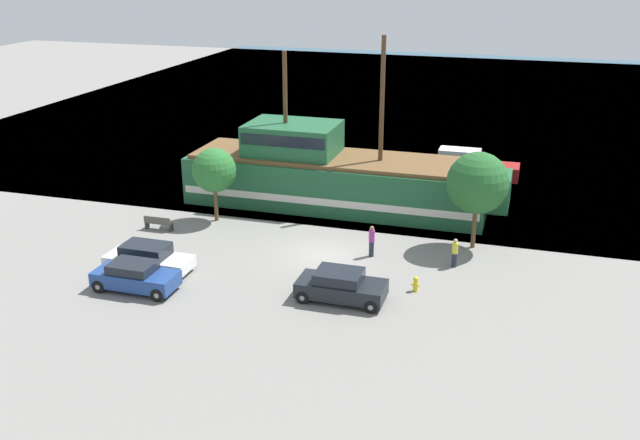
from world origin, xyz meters
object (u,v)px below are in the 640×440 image
(parked_car_curb_mid, at_px, (341,286))
(parked_car_curb_rear, at_px, (135,276))
(pedestrian_walking_far, at_px, (455,253))
(fire_hydrant, at_px, (416,283))
(moored_boat_dockside, at_px, (465,166))
(bench_promenade_east, at_px, (158,223))
(pirate_ship, at_px, (333,176))
(parked_car_curb_front, at_px, (148,258))
(pedestrian_walking_near, at_px, (372,241))

(parked_car_curb_mid, distance_m, parked_car_curb_rear, 10.01)
(pedestrian_walking_far, bearing_deg, fire_hydrant, -113.07)
(moored_boat_dockside, relative_size, bench_promenade_east, 4.37)
(moored_boat_dockside, bearing_deg, fire_hydrant, -90.68)
(moored_boat_dockside, relative_size, fire_hydrant, 9.76)
(parked_car_curb_rear, relative_size, fire_hydrant, 5.36)
(pirate_ship, bearing_deg, parked_car_curb_rear, -111.31)
(parked_car_curb_front, xyz_separation_m, pedestrian_walking_near, (10.57, 5.18, 0.16))
(pirate_ship, relative_size, pedestrian_walking_near, 11.72)
(bench_promenade_east, xyz_separation_m, pedestrian_walking_far, (17.40, -0.24, 0.35))
(pirate_ship, height_order, pedestrian_walking_far, pirate_ship)
(parked_car_curb_front, distance_m, bench_promenade_east, 5.84)
(pirate_ship, bearing_deg, moored_boat_dockside, 50.12)
(fire_hydrant, xyz_separation_m, pedestrian_walking_far, (1.45, 3.41, 0.38))
(pirate_ship, height_order, parked_car_curb_rear, pirate_ship)
(pirate_ship, distance_m, parked_car_curb_front, 14.12)
(fire_hydrant, bearing_deg, moored_boat_dockside, 89.32)
(bench_promenade_east, distance_m, pedestrian_walking_far, 17.41)
(pirate_ship, height_order, bench_promenade_east, pirate_ship)
(fire_hydrant, bearing_deg, parked_car_curb_front, -172.94)
(parked_car_curb_mid, height_order, pedestrian_walking_far, pedestrian_walking_far)
(moored_boat_dockside, relative_size, pedestrian_walking_near, 4.28)
(parked_car_curb_front, xyz_separation_m, fire_hydrant, (13.58, 1.68, -0.32))
(pedestrian_walking_far, bearing_deg, parked_car_curb_front, -161.30)
(parked_car_curb_rear, xyz_separation_m, pedestrian_walking_near, (10.06, 7.32, 0.17))
(moored_boat_dockside, bearing_deg, parked_car_curb_front, -122.57)
(parked_car_curb_mid, bearing_deg, pedestrian_walking_far, 49.03)
(moored_boat_dockside, distance_m, pedestrian_walking_near, 16.77)
(parked_car_curb_mid, height_order, pedestrian_walking_near, pedestrian_walking_near)
(moored_boat_dockside, bearing_deg, pedestrian_walking_far, -85.80)
(parked_car_curb_rear, bearing_deg, parked_car_curb_mid, 10.65)
(pirate_ship, relative_size, parked_car_curb_mid, 4.91)
(pirate_ship, xyz_separation_m, pedestrian_walking_near, (4.31, -7.42, -1.08))
(fire_hydrant, bearing_deg, parked_car_curb_mid, -148.47)
(pedestrian_walking_near, relative_size, pedestrian_walking_far, 1.11)
(fire_hydrant, bearing_deg, pirate_ship, 123.81)
(parked_car_curb_mid, relative_size, parked_car_curb_rear, 1.02)
(moored_boat_dockside, bearing_deg, pirate_ship, -129.88)
(moored_boat_dockside, distance_m, fire_hydrant, 19.95)
(bench_promenade_east, relative_size, pedestrian_walking_far, 1.09)
(moored_boat_dockside, xyz_separation_m, parked_car_curb_front, (-13.81, -21.63, -0.01))
(parked_car_curb_rear, bearing_deg, bench_promenade_east, 111.14)
(parked_car_curb_front, bearing_deg, fire_hydrant, 7.06)
(pedestrian_walking_near, bearing_deg, parked_car_curb_rear, -143.94)
(parked_car_curb_front, relative_size, pedestrian_walking_far, 2.88)
(parked_car_curb_mid, relative_size, bench_promenade_east, 2.44)
(parked_car_curb_front, relative_size, parked_car_curb_rear, 1.10)
(parked_car_curb_front, height_order, bench_promenade_east, parked_car_curb_front)
(moored_boat_dockside, distance_m, bench_promenade_east, 22.97)
(parked_car_curb_front, bearing_deg, bench_promenade_east, 114.00)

